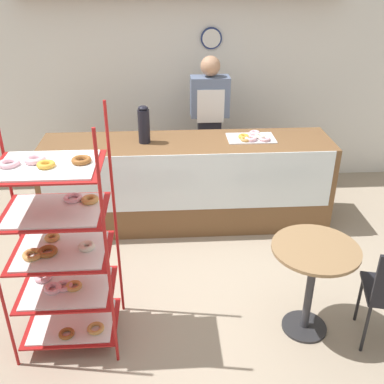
{
  "coord_description": "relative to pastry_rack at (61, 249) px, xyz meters",
  "views": [
    {
      "loc": [
        -0.21,
        -2.95,
        2.57
      ],
      "look_at": [
        0.0,
        0.45,
        0.79
      ],
      "focal_mm": 42.0,
      "sensor_mm": 36.0,
      "label": 1
    }
  ],
  "objects": [
    {
      "name": "ground_plane",
      "position": [
        0.95,
        0.35,
        -0.79
      ],
      "size": [
        14.0,
        14.0,
        0.0
      ],
      "primitive_type": "plane",
      "color": "gray"
    },
    {
      "name": "back_wall",
      "position": [
        0.95,
        2.76,
        0.58
      ],
      "size": [
        10.0,
        0.3,
        2.7
      ],
      "color": "white",
      "rests_on": "ground_plane"
    },
    {
      "name": "display_counter",
      "position": [
        0.95,
        1.63,
        -0.33
      ],
      "size": [
        2.95,
        0.69,
        0.93
      ],
      "color": "brown",
      "rests_on": "ground_plane"
    },
    {
      "name": "pastry_rack",
      "position": [
        0.0,
        0.0,
        0.0
      ],
      "size": [
        0.73,
        0.55,
        1.76
      ],
      "color": "#A51919",
      "rests_on": "ground_plane"
    },
    {
      "name": "person_worker",
      "position": [
        1.23,
        2.19,
        0.12
      ],
      "size": [
        0.42,
        0.23,
        1.66
      ],
      "color": "#282833",
      "rests_on": "ground_plane"
    },
    {
      "name": "cafe_table",
      "position": [
        1.78,
        -0.04,
        -0.23
      ],
      "size": [
        0.63,
        0.63,
        0.76
      ],
      "color": "#262628",
      "rests_on": "ground_plane"
    },
    {
      "name": "coffee_carafe",
      "position": [
        0.53,
        1.63,
        0.32
      ],
      "size": [
        0.12,
        0.12,
        0.38
      ],
      "color": "black",
      "rests_on": "display_counter"
    },
    {
      "name": "donut_tray_counter",
      "position": [
        1.62,
        1.65,
        0.16
      ],
      "size": [
        0.48,
        0.31,
        0.05
      ],
      "color": "silver",
      "rests_on": "display_counter"
    }
  ]
}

